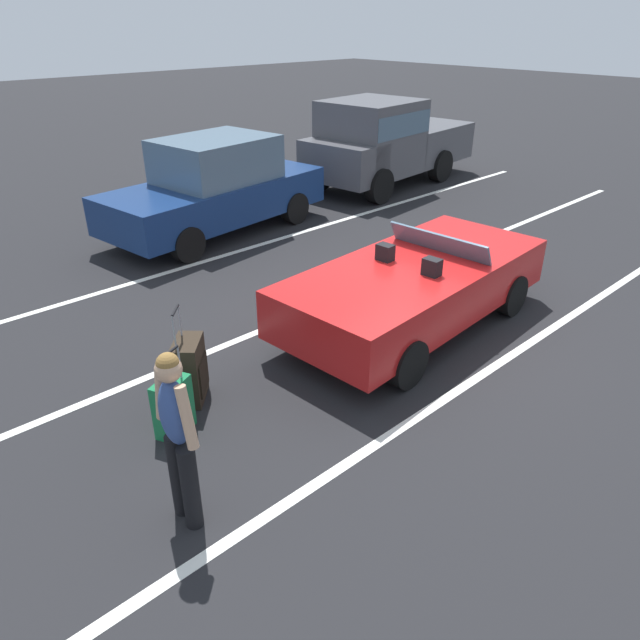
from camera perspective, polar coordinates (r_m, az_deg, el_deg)
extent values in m
plane|color=black|center=(8.26, 8.91, -0.52)|extent=(80.00, 80.00, 0.00)
cube|color=silver|center=(7.61, 17.04, -4.14)|extent=(18.00, 0.12, 0.01)
cube|color=silver|center=(9.03, 2.47, 2.35)|extent=(18.00, 0.12, 0.01)
cube|color=silver|center=(10.94, -7.65, 6.77)|extent=(18.00, 0.12, 0.01)
cube|color=red|center=(7.99, 9.23, 3.40)|extent=(4.21, 2.03, 0.64)
cube|color=red|center=(9.18, 14.35, 5.37)|extent=(1.42, 1.76, 0.38)
cube|color=slate|center=(8.22, 11.54, 7.43)|extent=(0.28, 1.56, 0.31)
cube|color=black|center=(7.87, 6.39, 6.59)|extent=(0.17, 0.23, 0.22)
cube|color=black|center=(7.48, 10.88, 5.12)|extent=(0.17, 0.23, 0.22)
cylinder|color=black|center=(9.51, 9.50, 5.30)|extent=(0.61, 0.26, 0.60)
cylinder|color=black|center=(8.80, 18.17, 2.35)|extent=(0.61, 0.26, 0.60)
cylinder|color=black|center=(7.70, -1.35, 0.14)|extent=(0.61, 0.26, 0.60)
cylinder|color=black|center=(6.81, 8.44, -4.19)|extent=(0.61, 0.26, 0.60)
cube|color=#2D2319|center=(6.63, -12.62, -4.82)|extent=(0.53, 0.54, 0.74)
cube|color=black|center=(6.63, -11.30, -5.26)|extent=(0.28, 0.29, 0.41)
cylinder|color=gray|center=(6.49, -13.54, -0.03)|extent=(0.03, 0.03, 0.37)
cylinder|color=gray|center=(6.26, -14.07, -1.15)|extent=(0.03, 0.03, 0.37)
cylinder|color=black|center=(6.29, -13.98, 0.91)|extent=(0.20, 0.21, 0.03)
sphere|color=black|center=(6.98, -12.88, -6.48)|extent=(0.04, 0.04, 0.04)
sphere|color=black|center=(6.71, -13.49, -8.09)|extent=(0.04, 0.04, 0.04)
cube|color=#19723F|center=(6.20, -14.16, -8.25)|extent=(0.46, 0.38, 0.62)
cylinder|color=gray|center=(5.82, -14.80, -5.04)|extent=(0.03, 0.03, 0.37)
cylinder|color=gray|center=(5.97, -13.58, -4.00)|extent=(0.03, 0.03, 0.37)
cylinder|color=black|center=(5.80, -14.39, -2.98)|extent=(0.21, 0.12, 0.03)
sphere|color=black|center=(6.24, -13.91, -11.30)|extent=(0.04, 0.04, 0.04)
sphere|color=black|center=(6.41, -12.47, -9.90)|extent=(0.04, 0.04, 0.04)
cylinder|color=black|center=(5.24, -13.67, -14.50)|extent=(0.15, 0.15, 0.82)
cylinder|color=black|center=(5.10, -12.55, -15.71)|extent=(0.15, 0.15, 0.82)
ellipsoid|color=#334C8C|center=(4.72, -14.04, -8.73)|extent=(0.23, 0.33, 0.60)
sphere|color=tan|center=(4.51, -14.61, -4.68)|extent=(0.21, 0.21, 0.21)
sphere|color=olive|center=(4.48, -14.68, -4.17)|extent=(0.18, 0.18, 0.18)
cylinder|color=tan|center=(4.84, -15.29, -6.96)|extent=(0.10, 0.19, 0.53)
cylinder|color=tan|center=(4.53, -12.89, -9.28)|extent=(0.10, 0.19, 0.53)
cube|color=#4C4C51|center=(13.95, 2.24, 15.20)|extent=(1.29, 2.00, 0.90)
cube|color=#4C4C51|center=(14.69, 4.99, 17.34)|extent=(2.28, 2.10, 1.70)
cube|color=slate|center=(14.62, 5.05, 18.82)|extent=(2.24, 2.12, 0.51)
cube|color=#4C4C51|center=(16.55, 9.71, 16.83)|extent=(2.58, 2.13, 0.90)
cylinder|color=black|center=(13.69, 5.80, 12.91)|extent=(0.82, 0.36, 0.80)
cylinder|color=black|center=(14.78, -0.03, 14.14)|extent=(0.82, 0.36, 0.80)
cylinder|color=black|center=(15.88, 11.68, 14.55)|extent=(0.82, 0.36, 0.80)
cylinder|color=black|center=(16.83, 6.22, 15.66)|extent=(0.82, 0.36, 0.80)
cube|color=navy|center=(11.81, -10.20, 11.59)|extent=(4.69, 2.36, 0.70)
cube|color=slate|center=(11.70, -10.13, 15.23)|extent=(2.29, 1.88, 0.80)
cylinder|color=black|center=(10.48, -12.82, 7.23)|extent=(0.66, 0.30, 0.64)
cylinder|color=black|center=(11.78, -17.91, 8.85)|extent=(0.66, 0.30, 0.64)
cylinder|color=black|center=(12.26, -2.48, 10.88)|extent=(0.66, 0.30, 0.64)
cylinder|color=black|center=(13.39, -7.87, 12.10)|extent=(0.66, 0.30, 0.64)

